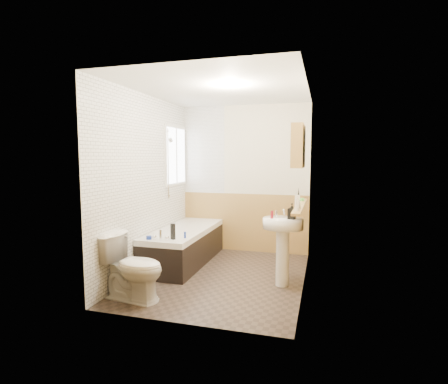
{
  "coord_description": "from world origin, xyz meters",
  "views": [
    {
      "loc": [
        1.32,
        -4.44,
        1.63
      ],
      "look_at": [
        0.0,
        0.15,
        1.15
      ],
      "focal_mm": 28.0,
      "sensor_mm": 36.0,
      "label": 1
    }
  ],
  "objects_px": {
    "sink": "(283,238)",
    "medicine_cabinet": "(298,146)",
    "toilet": "(132,267)",
    "pine_shelf": "(300,206)",
    "bathtub": "(184,245)"
  },
  "relations": [
    {
      "from": "toilet",
      "to": "medicine_cabinet",
      "type": "distance_m",
      "value": 2.4
    },
    {
      "from": "bathtub",
      "to": "medicine_cabinet",
      "type": "relative_size",
      "value": 3.22
    },
    {
      "from": "toilet",
      "to": "medicine_cabinet",
      "type": "xyz_separation_m",
      "value": [
        1.77,
        0.83,
        1.38
      ]
    },
    {
      "from": "toilet",
      "to": "sink",
      "type": "bearing_deg",
      "value": -53.22
    },
    {
      "from": "toilet",
      "to": "sink",
      "type": "relative_size",
      "value": 0.78
    },
    {
      "from": "sink",
      "to": "pine_shelf",
      "type": "xyz_separation_m",
      "value": [
        0.2,
        0.04,
        0.4
      ]
    },
    {
      "from": "bathtub",
      "to": "sink",
      "type": "bearing_deg",
      "value": -19.72
    },
    {
      "from": "toilet",
      "to": "pine_shelf",
      "type": "bearing_deg",
      "value": -55.14
    },
    {
      "from": "pine_shelf",
      "to": "medicine_cabinet",
      "type": "height_order",
      "value": "medicine_cabinet"
    },
    {
      "from": "toilet",
      "to": "sink",
      "type": "xyz_separation_m",
      "value": [
        1.6,
        0.91,
        0.24
      ]
    },
    {
      "from": "sink",
      "to": "medicine_cabinet",
      "type": "distance_m",
      "value": 1.15
    },
    {
      "from": "pine_shelf",
      "to": "medicine_cabinet",
      "type": "bearing_deg",
      "value": -103.65
    },
    {
      "from": "sink",
      "to": "toilet",
      "type": "bearing_deg",
      "value": -163.66
    },
    {
      "from": "bathtub",
      "to": "medicine_cabinet",
      "type": "bearing_deg",
      "value": -20.23
    },
    {
      "from": "toilet",
      "to": "pine_shelf",
      "type": "height_order",
      "value": "pine_shelf"
    }
  ]
}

